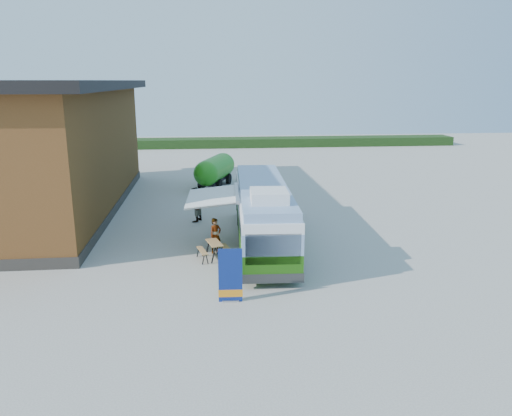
{
  "coord_description": "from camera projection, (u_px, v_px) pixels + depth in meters",
  "views": [
    {
      "loc": [
        -1.17,
        -19.84,
        7.49
      ],
      "look_at": [
        1.22,
        3.79,
        1.4
      ],
      "focal_mm": 35.0,
      "sensor_mm": 36.0,
      "label": 1
    }
  ],
  "objects": [
    {
      "name": "banner",
      "position": [
        230.0,
        280.0,
        17.21
      ],
      "size": [
        0.85,
        0.21,
        1.94
      ],
      "rotation": [
        0.0,
        0.0,
        -0.04
      ],
      "color": "navy",
      "rests_on": "ground"
    },
    {
      "name": "person_b",
      "position": [
        195.0,
        205.0,
        27.06
      ],
      "size": [
        1.07,
        1.15,
        1.89
      ],
      "primitive_type": "imported",
      "rotation": [
        0.0,
        0.0,
        -2.06
      ],
      "color": "#999999",
      "rests_on": "ground"
    },
    {
      "name": "hedge",
      "position": [
        284.0,
        142.0,
        58.37
      ],
      "size": [
        40.0,
        3.0,
        1.0
      ],
      "primitive_type": "cube",
      "color": "#264419",
      "rests_on": "ground"
    },
    {
      "name": "slurry_tanker",
      "position": [
        215.0,
        169.0,
        35.97
      ],
      "size": [
        3.03,
        5.64,
        2.18
      ],
      "rotation": [
        0.0,
        0.0,
        -0.34
      ],
      "color": "#258E19",
      "rests_on": "ground"
    },
    {
      "name": "awning",
      "position": [
        216.0,
        195.0,
        22.59
      ],
      "size": [
        2.51,
        3.89,
        0.49
      ],
      "rotation": [
        0.0,
        0.0,
        -0.04
      ],
      "color": "white",
      "rests_on": "ground"
    },
    {
      "name": "bus",
      "position": [
        263.0,
        212.0,
        23.12
      ],
      "size": [
        2.77,
        10.93,
        3.33
      ],
      "rotation": [
        0.0,
        0.0,
        -0.04
      ],
      "color": "#347313",
      "rests_on": "ground"
    },
    {
      "name": "barn",
      "position": [
        44.0,
        150.0,
        28.82
      ],
      "size": [
        9.6,
        21.2,
        7.5
      ],
      "color": "brown",
      "rests_on": "ground"
    },
    {
      "name": "picnic_table",
      "position": [
        214.0,
        246.0,
        21.43
      ],
      "size": [
        1.57,
        1.46,
        0.76
      ],
      "rotation": [
        0.0,
        0.0,
        0.25
      ],
      "color": "#A5774E",
      "rests_on": "ground"
    },
    {
      "name": "person_a",
      "position": [
        216.0,
        236.0,
        22.14
      ],
      "size": [
        0.7,
        0.66,
        1.6
      ],
      "primitive_type": "imported",
      "rotation": [
        0.0,
        0.0,
        0.65
      ],
      "color": "#999999",
      "rests_on": "ground"
    },
    {
      "name": "ground",
      "position": [
        236.0,
        263.0,
        21.09
      ],
      "size": [
        100.0,
        100.0,
        0.0
      ],
      "primitive_type": "plane",
      "color": "#BCB7AD",
      "rests_on": "ground"
    }
  ]
}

